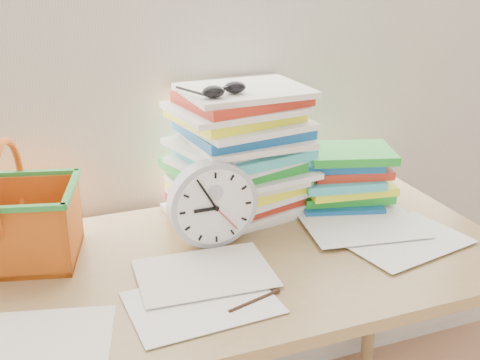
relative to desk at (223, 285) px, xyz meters
name	(u,v)px	position (x,y,z in m)	size (l,w,h in m)	color
curtain	(171,6)	(0.00, 0.38, 0.62)	(2.40, 0.01, 2.50)	beige
desk	(223,285)	(0.00, 0.00, 0.00)	(1.40, 0.70, 0.75)	olive
paper_stack	(239,153)	(0.13, 0.22, 0.25)	(0.35, 0.29, 0.35)	white
clock	(213,204)	(0.00, 0.08, 0.18)	(0.22, 0.22, 0.04)	#ABAEB9
sunglasses	(224,89)	(0.07, 0.16, 0.45)	(0.14, 0.12, 0.03)	black
book_stack	(343,177)	(0.43, 0.18, 0.16)	(0.28, 0.21, 0.17)	white
basket	(11,203)	(-0.45, 0.18, 0.22)	(0.29, 0.22, 0.29)	orange
pen	(255,301)	(0.00, -0.20, 0.08)	(0.01, 0.01, 0.13)	black
scattered_papers	(222,256)	(0.00, 0.00, 0.08)	(1.26, 0.42, 0.02)	white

